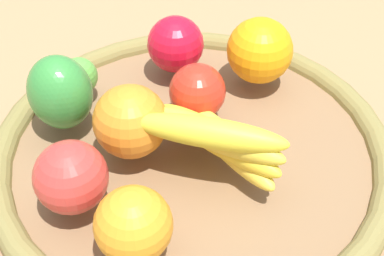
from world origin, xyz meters
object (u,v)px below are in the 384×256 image
banana_bunch (216,137)px  lime_0 (79,76)px  orange_1 (133,225)px  bell_pepper (60,92)px  orange_2 (130,121)px  apple_0 (197,91)px  apple_1 (71,177)px  orange_0 (260,50)px  apple_2 (176,44)px

banana_bunch → lime_0: banana_bunch is taller
orange_1 → bell_pepper: size_ratio=0.82×
orange_2 → apple_0: 0.10m
apple_1 → banana_bunch: bearing=60.5°
orange_2 → apple_0: orange_2 is taller
orange_2 → orange_0: 0.20m
banana_bunch → orange_0: size_ratio=2.03×
banana_bunch → apple_1: same height
bell_pepper → apple_1: size_ratio=1.20×
orange_0 → apple_1: size_ratio=1.11×
apple_2 → bell_pepper: size_ratio=0.81×
banana_bunch → orange_1: banana_bunch is taller
orange_1 → apple_1: bearing=177.9°
orange_0 → lime_0: 0.23m
orange_2 → apple_1: 0.09m
orange_2 → orange_0: size_ratio=0.99×
orange_2 → orange_0: (0.03, 0.20, 0.00)m
orange_2 → bell_pepper: bearing=-169.3°
banana_bunch → orange_1: (0.01, -0.14, -0.00)m
orange_2 → apple_2: size_ratio=1.13×
bell_pepper → apple_1: bell_pepper is taller
orange_1 → orange_0: size_ratio=0.89×
apple_2 → banana_bunch: bearing=-35.6°
orange_0 → lime_0: size_ratio=1.77×
orange_2 → banana_bunch: bearing=26.1°
orange_1 → lime_0: size_ratio=1.56×
apple_0 → bell_pepper: bell_pepper is taller
bell_pepper → apple_1: 0.13m
orange_2 → lime_0: bearing=164.8°
banana_bunch → bell_pepper: (-0.18, -0.06, 0.01)m
orange_0 → apple_1: orange_0 is taller
banana_bunch → orange_2: bearing=-153.9°
apple_0 → lime_0: apple_0 is taller
orange_1 → apple_2: bearing=123.0°
orange_1 → lime_0: orange_1 is taller
orange_2 → lime_0: orange_2 is taller
orange_2 → apple_2: 0.16m
apple_2 → orange_1: same height
apple_2 → apple_1: bearing=-73.7°
orange_0 → bell_pepper: bell_pepper is taller
apple_0 → apple_1: apple_1 is taller
orange_1 → orange_0: orange_0 is taller
lime_0 → orange_2: bearing=-15.2°
orange_2 → orange_1: size_ratio=1.11×
lime_0 → orange_0: bearing=46.7°
orange_2 → bell_pepper: bell_pepper is taller
apple_0 → bell_pepper: bearing=-135.0°
banana_bunch → apple_1: 0.16m
apple_0 → lime_0: 0.15m
apple_1 → apple_0: bearing=87.2°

